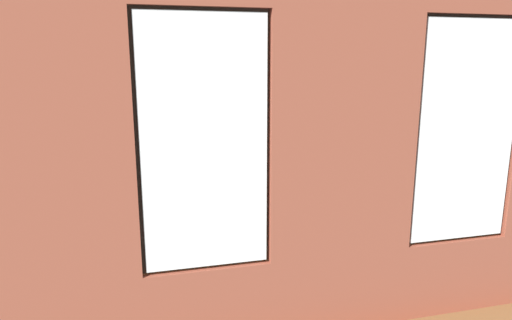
{
  "coord_description": "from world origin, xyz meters",
  "views": [
    {
      "loc": [
        1.64,
        6.17,
        2.38
      ],
      "look_at": [
        0.14,
        0.4,
        1.05
      ],
      "focal_mm": 32.0,
      "sensor_mm": 36.0,
      "label": 1
    }
  ],
  "objects_px": {
    "potted_plant_by_left_couch": "(360,184)",
    "remote_silver": "(197,201)",
    "potted_plant_foreground_right": "(93,162)",
    "papasan_chair": "(232,164)",
    "potted_plant_near_tv": "(96,209)",
    "coffee_table": "(226,200)",
    "cup_ceramic": "(250,190)",
    "media_console": "(62,211)",
    "potted_plant_beside_window_right": "(129,262)",
    "couch_left": "(427,201)",
    "potted_plant_mid_room_small": "(270,170)",
    "couch_by_window": "(310,262)",
    "tv_flatscreen": "(58,169)",
    "remote_gray": "(212,196)",
    "table_plant_small": "(234,189)"
  },
  "relations": [
    {
      "from": "potted_plant_foreground_right",
      "to": "potted_plant_near_tv",
      "type": "bearing_deg",
      "value": 95.53
    },
    {
      "from": "potted_plant_foreground_right",
      "to": "potted_plant_by_left_couch",
      "type": "xyz_separation_m",
      "value": [
        -4.47,
        1.35,
        -0.36
      ]
    },
    {
      "from": "remote_silver",
      "to": "potted_plant_beside_window_right",
      "type": "distance_m",
      "value": 2.36
    },
    {
      "from": "table_plant_small",
      "to": "potted_plant_beside_window_right",
      "type": "distance_m",
      "value": 2.6
    },
    {
      "from": "tv_flatscreen",
      "to": "potted_plant_near_tv",
      "type": "bearing_deg",
      "value": 120.17
    },
    {
      "from": "cup_ceramic",
      "to": "potted_plant_mid_room_small",
      "type": "relative_size",
      "value": 0.12
    },
    {
      "from": "remote_gray",
      "to": "couch_by_window",
      "type": "bearing_deg",
      "value": -48.49
    },
    {
      "from": "coffee_table",
      "to": "cup_ceramic",
      "type": "distance_m",
      "value": 0.43
    },
    {
      "from": "tv_flatscreen",
      "to": "couch_by_window",
      "type": "bearing_deg",
      "value": 137.31
    },
    {
      "from": "coffee_table",
      "to": "remote_gray",
      "type": "distance_m",
      "value": 0.21
    },
    {
      "from": "papasan_chair",
      "to": "couch_by_window",
      "type": "bearing_deg",
      "value": 89.8
    },
    {
      "from": "cup_ceramic",
      "to": "remote_silver",
      "type": "height_order",
      "value": "cup_ceramic"
    },
    {
      "from": "coffee_table",
      "to": "potted_plant_foreground_right",
      "type": "bearing_deg",
      "value": -44.99
    },
    {
      "from": "papasan_chair",
      "to": "potted_plant_by_left_couch",
      "type": "bearing_deg",
      "value": 148.66
    },
    {
      "from": "remote_silver",
      "to": "tv_flatscreen",
      "type": "bearing_deg",
      "value": -156.08
    },
    {
      "from": "papasan_chair",
      "to": "potted_plant_near_tv",
      "type": "xyz_separation_m",
      "value": [
        2.22,
        2.45,
        0.11
      ]
    },
    {
      "from": "remote_gray",
      "to": "potted_plant_foreground_right",
      "type": "xyz_separation_m",
      "value": [
        1.81,
        -1.89,
        0.2
      ]
    },
    {
      "from": "remote_silver",
      "to": "potted_plant_near_tv",
      "type": "bearing_deg",
      "value": -121.89
    },
    {
      "from": "potted_plant_foreground_right",
      "to": "cup_ceramic",
      "type": "bearing_deg",
      "value": 142.2
    },
    {
      "from": "potted_plant_near_tv",
      "to": "remote_silver",
      "type": "bearing_deg",
      "value": -160.09
    },
    {
      "from": "potted_plant_foreground_right",
      "to": "potted_plant_by_left_couch",
      "type": "bearing_deg",
      "value": 163.24
    },
    {
      "from": "remote_gray",
      "to": "coffee_table",
      "type": "bearing_deg",
      "value": -2.92
    },
    {
      "from": "coffee_table",
      "to": "potted_plant_mid_room_small",
      "type": "distance_m",
      "value": 1.44
    },
    {
      "from": "potted_plant_mid_room_small",
      "to": "potted_plant_by_left_couch",
      "type": "relative_size",
      "value": 1.95
    },
    {
      "from": "remote_silver",
      "to": "coffee_table",
      "type": "bearing_deg",
      "value": 53.44
    },
    {
      "from": "coffee_table",
      "to": "remote_silver",
      "type": "bearing_deg",
      "value": 15.23
    },
    {
      "from": "potted_plant_beside_window_right",
      "to": "potted_plant_mid_room_small",
      "type": "xyz_separation_m",
      "value": [
        -2.3,
        -3.34,
        -0.09
      ]
    },
    {
      "from": "cup_ceramic",
      "to": "remote_silver",
      "type": "xyz_separation_m",
      "value": [
        0.83,
        0.26,
        -0.04
      ]
    },
    {
      "from": "cup_ceramic",
      "to": "potted_plant_foreground_right",
      "type": "bearing_deg",
      "value": -37.8
    },
    {
      "from": "media_console",
      "to": "couch_left",
      "type": "bearing_deg",
      "value": 168.6
    },
    {
      "from": "media_console",
      "to": "potted_plant_beside_window_right",
      "type": "bearing_deg",
      "value": 110.1
    },
    {
      "from": "media_console",
      "to": "potted_plant_mid_room_small",
      "type": "bearing_deg",
      "value": -168.06
    },
    {
      "from": "papasan_chair",
      "to": "potted_plant_mid_room_small",
      "type": "xyz_separation_m",
      "value": [
        -0.5,
        0.81,
        0.05
      ]
    },
    {
      "from": "potted_plant_by_left_couch",
      "to": "coffee_table",
      "type": "bearing_deg",
      "value": 14.45
    },
    {
      "from": "tv_flatscreen",
      "to": "potted_plant_near_tv",
      "type": "relative_size",
      "value": 0.88
    },
    {
      "from": "potted_plant_beside_window_right",
      "to": "potted_plant_by_left_couch",
      "type": "relative_size",
      "value": 3.02
    },
    {
      "from": "coffee_table",
      "to": "papasan_chair",
      "type": "relative_size",
      "value": 1.24
    },
    {
      "from": "tv_flatscreen",
      "to": "papasan_chair",
      "type": "height_order",
      "value": "tv_flatscreen"
    },
    {
      "from": "media_console",
      "to": "remote_silver",
      "type": "bearing_deg",
      "value": 165.79
    },
    {
      "from": "potted_plant_by_left_couch",
      "to": "remote_silver",
      "type": "bearing_deg",
      "value": 14.57
    },
    {
      "from": "couch_left",
      "to": "coffee_table",
      "type": "bearing_deg",
      "value": -101.22
    },
    {
      "from": "couch_by_window",
      "to": "remote_silver",
      "type": "distance_m",
      "value": 2.26
    },
    {
      "from": "couch_left",
      "to": "potted_plant_beside_window_right",
      "type": "distance_m",
      "value": 4.51
    },
    {
      "from": "remote_gray",
      "to": "tv_flatscreen",
      "type": "bearing_deg",
      "value": -161.28
    },
    {
      "from": "couch_left",
      "to": "potted_plant_by_left_couch",
      "type": "bearing_deg",
      "value": -161.03
    },
    {
      "from": "remote_silver",
      "to": "remote_gray",
      "type": "bearing_deg",
      "value": 78.76
    },
    {
      "from": "couch_by_window",
      "to": "remote_gray",
      "type": "xyz_separation_m",
      "value": [
        0.65,
        -2.29,
        0.09
      ]
    },
    {
      "from": "potted_plant_beside_window_right",
      "to": "potted_plant_by_left_couch",
      "type": "distance_m",
      "value": 4.82
    },
    {
      "from": "potted_plant_beside_window_right",
      "to": "media_console",
      "type": "bearing_deg",
      "value": -69.9
    },
    {
      "from": "coffee_table",
      "to": "media_console",
      "type": "height_order",
      "value": "media_console"
    }
  ]
}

